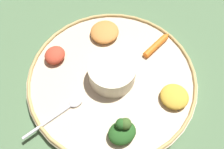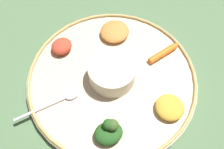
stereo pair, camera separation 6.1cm
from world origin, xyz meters
name	(u,v)px [view 1 (the left image)]	position (x,y,z in m)	size (l,w,h in m)	color
ground_plane	(112,81)	(0.00, 0.00, 0.00)	(2.40, 2.40, 0.00)	#4C6B47
platter	(112,80)	(0.00, 0.00, 0.01)	(0.41, 0.41, 0.02)	#C6B293
platter_rim	(112,77)	(0.00, 0.00, 0.02)	(0.40, 0.40, 0.01)	tan
center_bowl	(112,72)	(0.00, 0.00, 0.04)	(0.11, 0.11, 0.05)	beige
spoon	(63,110)	(0.13, -0.05, 0.02)	(0.15, 0.07, 0.01)	silver
greens_pile	(122,130)	(0.11, 0.09, 0.04)	(0.08, 0.07, 0.05)	#23511E
carrot_near_spoon	(157,45)	(-0.14, 0.05, 0.03)	(0.10, 0.04, 0.02)	orange
mound_squash	(105,32)	(-0.10, -0.08, 0.03)	(0.07, 0.08, 0.02)	#C67A38
mound_berbere_red	(55,55)	(0.02, -0.15, 0.03)	(0.05, 0.05, 0.03)	#B73D28
mound_lentil_yellow	(174,97)	(-0.02, 0.15, 0.03)	(0.06, 0.06, 0.02)	gold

